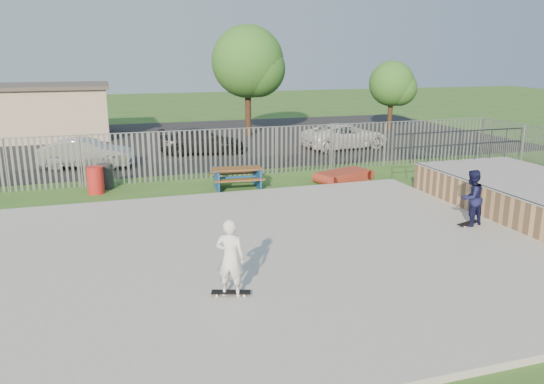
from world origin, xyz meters
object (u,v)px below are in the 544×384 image
object	(u,v)px
picnic_table	(237,178)
trash_bin_grey	(105,176)
funbox	(344,176)
trash_bin_red	(96,180)
skater_navy	(471,198)
car_white	(345,136)
car_silver	(86,153)
tree_right	(392,84)
skater_white	(230,258)
tree_mid	(248,62)
car_dark	(202,141)

from	to	relation	value
picnic_table	trash_bin_grey	distance (m)	4.99
funbox	trash_bin_red	distance (m)	9.51
trash_bin_red	skater_navy	bearing A→B (deg)	-36.74
picnic_table	car_white	xyz separation A→B (m)	(7.67, 6.80, 0.28)
trash_bin_red	car_silver	size ratio (longest dim) A/B	0.25
car_silver	car_white	world-z (taller)	car_white
car_white	skater_navy	world-z (taller)	skater_navy
trash_bin_red	tree_right	world-z (taller)	tree_right
trash_bin_grey	skater_white	xyz separation A→B (m)	(2.32, -10.75, 0.49)
tree_mid	tree_right	bearing A→B (deg)	-1.62
trash_bin_red	tree_mid	xyz separation A→B (m)	(8.98, 11.85, 4.01)
car_silver	skater_white	bearing A→B (deg)	-155.16
car_white	skater_white	distance (m)	18.96
trash_bin_red	tree_right	bearing A→B (deg)	31.76
funbox	tree_mid	bearing A→B (deg)	73.01
skater_white	trash_bin_grey	bearing A→B (deg)	-49.67
picnic_table	tree_right	world-z (taller)	tree_right
car_dark	skater_white	world-z (taller)	skater_white
tree_right	skater_white	xyz separation A→B (m)	(-16.03, -21.66, -2.10)
trash_bin_grey	car_silver	bearing A→B (deg)	100.19
picnic_table	funbox	bearing A→B (deg)	2.73
car_dark	trash_bin_grey	bearing A→B (deg)	149.77
car_silver	skater_navy	bearing A→B (deg)	-126.15
picnic_table	car_silver	xyz separation A→B (m)	(-5.49, 5.59, 0.28)
tree_right	skater_navy	size ratio (longest dim) A/B	2.80
trash_bin_red	trash_bin_grey	size ratio (longest dim) A/B	1.05
tree_right	skater_navy	world-z (taller)	tree_right
trash_bin_red	skater_white	world-z (taller)	skater_white
trash_bin_red	skater_navy	world-z (taller)	skater_navy
picnic_table	tree_right	xyz separation A→B (m)	(13.60, 12.41, 2.66)
trash_bin_grey	skater_navy	world-z (taller)	skater_navy
picnic_table	trash_bin_grey	xyz separation A→B (m)	(-4.75, 1.50, 0.07)
tree_mid	tree_right	xyz separation A→B (m)	(9.72, -0.27, -1.45)
car_white	funbox	bearing A→B (deg)	146.92
car_dark	car_white	bearing A→B (deg)	-87.51
car_dark	funbox	bearing A→B (deg)	-142.60
car_white	skater_navy	bearing A→B (deg)	162.09
car_dark	picnic_table	bearing A→B (deg)	-172.18
car_white	car_silver	bearing A→B (deg)	87.64
car_white	skater_navy	size ratio (longest dim) A/B	2.94
tree_right	skater_white	bearing A→B (deg)	-126.51
car_dark	tree_right	world-z (taller)	tree_right
tree_right	skater_white	size ratio (longest dim) A/B	2.80
tree_right	car_dark	bearing A→B (deg)	-160.29
car_dark	car_white	distance (m)	7.67
trash_bin_red	car_dark	distance (m)	8.46
funbox	trash_bin_red	bearing A→B (deg)	154.90
car_silver	tree_mid	xyz separation A→B (m)	(9.37, 7.09, 3.83)
trash_bin_red	car_dark	xyz separation A→B (m)	(5.14, 6.72, 0.15)
trash_bin_grey	car_dark	distance (m)	7.73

